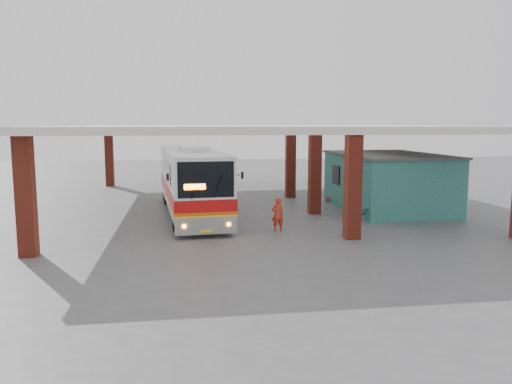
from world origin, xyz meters
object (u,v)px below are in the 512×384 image
object	(u,v)px
motorcycle	(363,213)
red_chair	(331,196)
pedestrian	(278,214)
coach_bus	(191,180)

from	to	relation	value
motorcycle	red_chair	xyz separation A→B (m)	(0.39, 6.47, -0.08)
motorcycle	pedestrian	world-z (taller)	pedestrian
pedestrian	red_chair	world-z (taller)	pedestrian
coach_bus	motorcycle	bearing A→B (deg)	-28.05
motorcycle	red_chair	distance (m)	6.49
pedestrian	motorcycle	bearing A→B (deg)	-163.66
coach_bus	pedestrian	xyz separation A→B (m)	(3.71, -4.96, -1.05)
motorcycle	pedestrian	xyz separation A→B (m)	(-4.49, -1.41, 0.29)
red_chair	motorcycle	bearing A→B (deg)	-78.60
coach_bus	red_chair	bearing A→B (deg)	14.16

